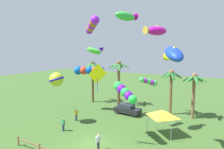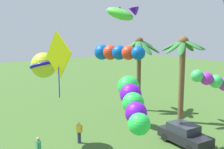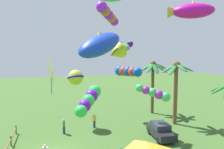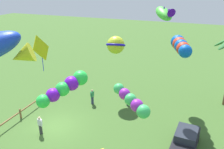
{
  "view_description": "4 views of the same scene",
  "coord_description": "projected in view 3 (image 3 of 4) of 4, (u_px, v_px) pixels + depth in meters",
  "views": [
    {
      "loc": [
        11.51,
        -15.6,
        9.45
      ],
      "look_at": [
        -0.08,
        4.5,
        6.6
      ],
      "focal_mm": 32.32,
      "sensor_mm": 36.0,
      "label": 1
    },
    {
      "loc": [
        11.2,
        -4.89,
        8.24
      ],
      "look_at": [
        -1.51,
        4.51,
        5.64
      ],
      "focal_mm": 44.51,
      "sensor_mm": 36.0,
      "label": 2
    },
    {
      "loc": [
        18.34,
        0.08,
        8.76
      ],
      "look_at": [
        -1.39,
        5.55,
        6.59
      ],
      "focal_mm": 34.97,
      "sensor_mm": 36.0,
      "label": 3
    },
    {
      "loc": [
        14.29,
        10.65,
        11.67
      ],
      "look_at": [
        -1.42,
        4.57,
        4.95
      ],
      "focal_mm": 37.58,
      "sensor_mm": 36.0,
      "label": 4
    }
  ],
  "objects": [
    {
      "name": "kite_tube_0",
      "position": [
        127.0,
        71.0,
        26.86
      ],
      "size": [
        4.76,
        2.2,
        1.33
      ],
      "color": "blue"
    },
    {
      "name": "spectator_0",
      "position": [
        64.0,
        126.0,
        23.23
      ],
      "size": [
        0.55,
        0.26,
        1.59
      ],
      "color": "#2D3351",
      "rests_on": "ground"
    },
    {
      "name": "palm_tree_1",
      "position": [
        176.0,
        77.0,
        25.92
      ],
      "size": [
        4.01,
        3.8,
        7.64
      ],
      "color": "brown",
      "rests_on": "ground"
    },
    {
      "name": "kite_tube_6",
      "position": [
        89.0,
        99.0,
        16.36
      ],
      "size": [
        3.3,
        2.36,
        1.83
      ],
      "color": "#26D546"
    },
    {
      "name": "kite_fish_8",
      "position": [
        102.0,
        46.0,
        11.27
      ],
      "size": [
        2.82,
        3.4,
        1.95
      ],
      "color": "#173BBD"
    },
    {
      "name": "kite_fish_5",
      "position": [
        123.0,
        46.0,
        24.03
      ],
      "size": [
        2.49,
        2.13,
        1.39
      ],
      "color": "#4AD33B"
    },
    {
      "name": "parked_car_0",
      "position": [
        161.0,
        131.0,
        22.13
      ],
      "size": [
        4.02,
        2.0,
        1.51
      ],
      "color": "black",
      "rests_on": "ground"
    },
    {
      "name": "palm_tree_3",
      "position": [
        153.0,
        72.0,
        30.55
      ],
      "size": [
        4.27,
        4.32,
        7.46
      ],
      "color": "brown",
      "rests_on": "ground"
    },
    {
      "name": "spectator_1",
      "position": [
        94.0,
        121.0,
        25.08
      ],
      "size": [
        0.47,
        0.41,
        1.59
      ],
      "color": "#2D3351",
      "rests_on": "ground"
    },
    {
      "name": "kite_ball_1",
      "position": [
        76.0,
        77.0,
        25.49
      ],
      "size": [
        2.29,
        2.31,
        1.79
      ],
      "color": "#BBCD27"
    },
    {
      "name": "kite_fish_4",
      "position": [
        190.0,
        11.0,
        17.27
      ],
      "size": [
        3.0,
        3.76,
        1.46
      ],
      "color": "#C310A1"
    },
    {
      "name": "festival_tent",
      "position": [
        146.0,
        147.0,
        14.45
      ],
      "size": [
        2.86,
        2.86,
        2.85
      ],
      "color": "#9E9EA3",
      "rests_on": "ground"
    },
    {
      "name": "kite_diamond_2",
      "position": [
        51.0,
        72.0,
        16.85
      ],
      "size": [
        1.98,
        0.34,
        2.75
      ],
      "color": "#BFC70B"
    },
    {
      "name": "kite_tube_7",
      "position": [
        108.0,
        14.0,
        22.17
      ],
      "size": [
        3.28,
        2.93,
        2.03
      ],
      "color": "#A221F1"
    },
    {
      "name": "kite_tube_3",
      "position": [
        154.0,
        93.0,
        16.7
      ],
      "size": [
        1.68,
        2.41,
        1.28
      ],
      "color": "#38BE5C"
    }
  ]
}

